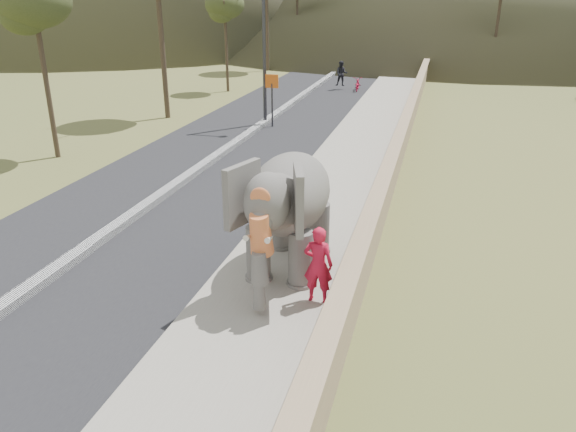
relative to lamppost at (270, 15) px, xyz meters
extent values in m
plane|color=olive|center=(4.69, -14.91, -4.87)|extent=(160.00, 160.00, 0.00)
cube|color=black|center=(-0.31, -4.91, -4.86)|extent=(7.00, 120.00, 0.03)
cube|color=black|center=(-0.31, -4.91, -4.76)|extent=(0.35, 120.00, 0.22)
cube|color=#9E9687|center=(4.69, -4.91, -4.80)|extent=(3.00, 120.00, 0.15)
cube|color=tan|center=(6.34, -4.91, -4.32)|extent=(0.30, 120.00, 1.10)
cylinder|color=#2D2D32|center=(-0.31, 0.00, -0.87)|extent=(0.16, 0.16, 8.00)
cylinder|color=#2D2D33|center=(0.19, -0.50, -3.87)|extent=(0.08, 0.08, 2.00)
cube|color=#CB5513|center=(0.19, -0.50, -2.77)|extent=(0.60, 0.05, 0.60)
imported|color=red|center=(5.64, -15.52, -3.92)|extent=(0.58, 0.38, 1.60)
imported|color=maroon|center=(2.48, 10.61, -4.43)|extent=(0.73, 1.73, 0.88)
imported|color=black|center=(1.42, 10.61, -3.85)|extent=(0.80, 0.65, 1.54)
camera|label=1|loc=(7.64, -25.12, 1.07)|focal=35.00mm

